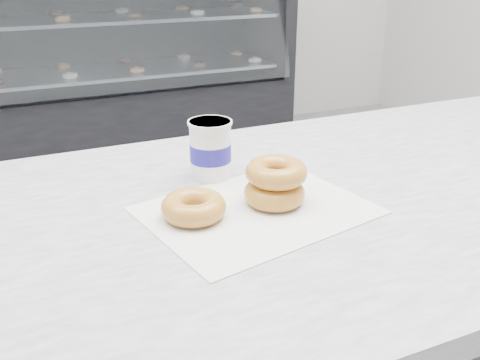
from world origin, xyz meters
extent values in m
cube|color=silver|center=(0.00, -0.60, 0.88)|extent=(3.06, 0.76, 0.04)
cube|color=black|center=(0.00, 2.10, 0.25)|extent=(2.40, 0.70, 0.50)
cube|color=black|center=(0.00, 2.42, 0.88)|extent=(2.40, 0.06, 0.75)
cube|color=black|center=(1.16, 2.10, 0.88)|extent=(0.08, 0.70, 0.75)
cube|color=white|center=(0.00, 1.79, 0.88)|extent=(2.28, 0.16, 0.70)
cube|color=silver|center=(0.00, 2.10, 0.58)|extent=(2.20, 0.55, 0.02)
cube|color=silver|center=(0.00, 2.10, 0.90)|extent=(2.20, 0.55, 0.02)
cube|color=silver|center=(-0.22, -0.62, 0.90)|extent=(0.38, 0.32, 0.00)
torus|color=#CD7F38|center=(-0.32, -0.60, 0.92)|extent=(0.11, 0.11, 0.04)
torus|color=#CD7F38|center=(-0.18, -0.61, 0.92)|extent=(0.10, 0.10, 0.03)
torus|color=#CD7F38|center=(-0.18, -0.60, 0.95)|extent=(0.14, 0.14, 0.03)
cylinder|color=white|center=(-0.23, -0.46, 0.95)|extent=(0.09, 0.09, 0.11)
cylinder|color=white|center=(-0.23, -0.46, 1.00)|extent=(0.08, 0.08, 0.01)
cylinder|color=navy|center=(-0.23, -0.46, 0.95)|extent=(0.09, 0.09, 0.03)
camera|label=1|loc=(-0.55, -1.30, 1.28)|focal=40.00mm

